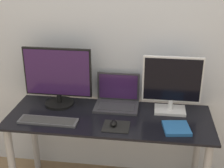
# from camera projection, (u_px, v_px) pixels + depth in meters

# --- Properties ---
(wall_back) EXTENTS (7.00, 0.05, 2.50)m
(wall_back) POSITION_uv_depth(u_px,v_px,m) (115.00, 34.00, 2.44)
(wall_back) COLOR silver
(wall_back) RESTS_ON ground_plane
(desk) EXTENTS (1.53, 0.57, 0.71)m
(desk) POSITION_uv_depth(u_px,v_px,m) (109.00, 132.00, 2.38)
(desk) COLOR black
(desk) RESTS_ON ground_plane
(monitor_left) EXTENTS (0.53, 0.23, 0.47)m
(monitor_left) POSITION_uv_depth(u_px,v_px,m) (58.00, 77.00, 2.43)
(monitor_left) COLOR black
(monitor_left) RESTS_ON desk
(monitor_right) EXTENTS (0.44, 0.17, 0.44)m
(monitor_right) POSITION_uv_depth(u_px,v_px,m) (172.00, 84.00, 2.33)
(monitor_right) COLOR silver
(monitor_right) RESTS_ON desk
(laptop) EXTENTS (0.34, 0.25, 0.25)m
(laptop) POSITION_uv_depth(u_px,v_px,m) (117.00, 98.00, 2.49)
(laptop) COLOR #333338
(laptop) RESTS_ON desk
(keyboard) EXTENTS (0.43, 0.12, 0.02)m
(keyboard) POSITION_uv_depth(u_px,v_px,m) (48.00, 121.00, 2.25)
(keyboard) COLOR #4C4C51
(keyboard) RESTS_ON desk
(mousepad) EXTENTS (0.19, 0.17, 0.00)m
(mousepad) POSITION_uv_depth(u_px,v_px,m) (116.00, 126.00, 2.19)
(mousepad) COLOR black
(mousepad) RESTS_ON desk
(mouse) EXTENTS (0.04, 0.07, 0.04)m
(mouse) POSITION_uv_depth(u_px,v_px,m) (114.00, 123.00, 2.19)
(mouse) COLOR black
(mouse) RESTS_ON mousepad
(book) EXTENTS (0.20, 0.21, 0.02)m
(book) POSITION_uv_depth(u_px,v_px,m) (176.00, 128.00, 2.16)
(book) COLOR #235B9E
(book) RESTS_ON desk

